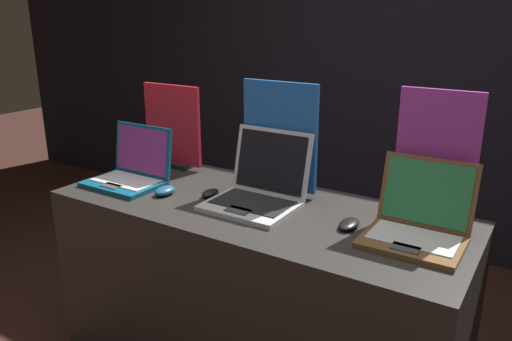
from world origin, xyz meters
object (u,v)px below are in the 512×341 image
object	(u,v)px
promo_stand_front	(173,129)
mouse_back	(349,224)
mouse_front	(165,191)
promo_stand_middle	(280,141)
laptop_front	(131,170)
promo_stand_back	(435,161)
mouse_middle	(210,193)
laptop_back	(418,222)
laptop_middle	(259,188)

from	to	relation	value
promo_stand_front	mouse_back	world-z (taller)	promo_stand_front
mouse_front	promo_stand_middle	bearing A→B (deg)	36.26
promo_stand_front	mouse_front	bearing A→B (deg)	-54.68
promo_stand_middle	promo_stand_front	bearing A→B (deg)	176.41
laptop_front	promo_stand_back	xyz separation A→B (m)	(1.27, 0.26, 0.18)
laptop_front	mouse_middle	distance (m)	0.42
mouse_middle	promo_stand_middle	world-z (taller)	promo_stand_middle
mouse_front	laptop_front	bearing A→B (deg)	170.97
mouse_front	promo_stand_front	xyz separation A→B (m)	(-0.24, 0.33, 0.18)
laptop_front	mouse_back	world-z (taller)	laptop_front
mouse_middle	laptop_front	bearing A→B (deg)	-173.07
promo_stand_middle	promo_stand_back	world-z (taller)	promo_stand_back
laptop_front	promo_stand_back	distance (m)	1.31
mouse_back	laptop_front	bearing A→B (deg)	-176.53
promo_stand_middle	promo_stand_back	bearing A→B (deg)	0.86
mouse_back	promo_stand_back	bearing A→B (deg)	40.70
mouse_front	laptop_back	size ratio (longest dim) A/B	0.32
promo_stand_back	laptop_back	bearing A→B (deg)	-90.00
mouse_middle	promo_stand_back	distance (m)	0.91
laptop_middle	laptop_back	distance (m)	0.64
laptop_middle	promo_stand_middle	distance (m)	0.23
laptop_middle	promo_stand_front	bearing A→B (deg)	161.89
laptop_front	promo_stand_front	world-z (taller)	promo_stand_front
laptop_back	promo_stand_back	distance (m)	0.24
laptop_back	mouse_front	bearing A→B (deg)	-172.57
promo_stand_middle	mouse_front	bearing A→B (deg)	-143.74
laptop_back	promo_stand_back	xyz separation A→B (m)	(0.00, 0.17, 0.18)
mouse_back	laptop_middle	bearing A→B (deg)	176.51
laptop_front	laptop_back	world-z (taller)	laptop_back
promo_stand_middle	laptop_back	distance (m)	0.68
mouse_front	promo_stand_front	size ratio (longest dim) A/B	0.25
mouse_middle	laptop_back	size ratio (longest dim) A/B	0.29
promo_stand_middle	laptop_back	xyz separation A→B (m)	(0.64, -0.16, -0.17)
mouse_front	promo_stand_front	bearing A→B (deg)	125.32
promo_stand_front	promo_stand_back	world-z (taller)	promo_stand_back
promo_stand_front	laptop_middle	size ratio (longest dim) A/B	1.18
promo_stand_middle	laptop_front	bearing A→B (deg)	-158.09
mouse_front	mouse_back	size ratio (longest dim) A/B	0.90
laptop_middle	laptop_back	size ratio (longest dim) A/B	1.07
mouse_front	promo_stand_back	xyz separation A→B (m)	(1.04, 0.30, 0.22)
laptop_middle	promo_stand_back	xyz separation A→B (m)	(0.64, 0.18, 0.17)
mouse_front	laptop_middle	xyz separation A→B (m)	(0.40, 0.12, 0.05)
laptop_back	mouse_back	bearing A→B (deg)	-171.55
laptop_back	mouse_back	xyz separation A→B (m)	(-0.23, -0.03, -0.05)
laptop_back	promo_stand_back	size ratio (longest dim) A/B	0.66
laptop_middle	mouse_back	size ratio (longest dim) A/B	3.00
laptop_front	promo_stand_middle	bearing A→B (deg)	21.91
laptop_front	mouse_front	xyz separation A→B (m)	(0.24, -0.04, -0.04)
mouse_back	mouse_middle	bearing A→B (deg)	-178.84
promo_stand_back	mouse_back	bearing A→B (deg)	-139.30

